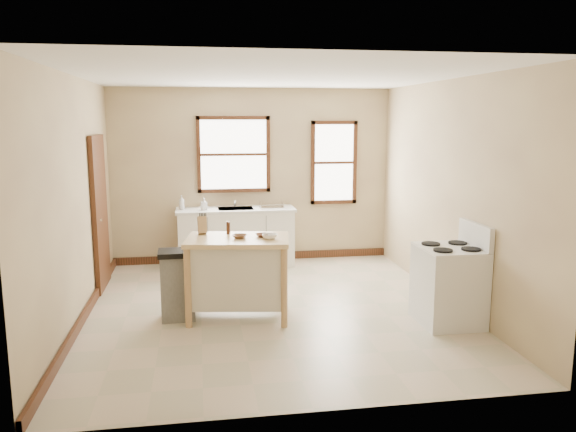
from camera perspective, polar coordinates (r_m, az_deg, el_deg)
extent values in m
plane|color=#B8AF92|center=(7.01, -1.51, -9.42)|extent=(5.00, 5.00, 0.00)
plane|color=white|center=(6.64, -1.63, 14.06)|extent=(5.00, 5.00, 0.00)
cube|color=#CDB987|center=(9.15, -3.63, 4.09)|extent=(4.50, 0.04, 2.80)
cube|color=#CDB987|center=(6.77, -20.82, 1.45)|extent=(0.04, 5.00, 2.80)
cube|color=#CDB987|center=(7.32, 16.19, 2.29)|extent=(0.04, 5.00, 2.80)
cube|color=black|center=(8.07, -18.56, 0.33)|extent=(0.06, 0.90, 2.10)
cube|color=black|center=(9.35, -3.53, -4.13)|extent=(4.50, 0.04, 0.12)
cube|color=black|center=(7.07, -19.91, -9.35)|extent=(0.04, 5.00, 0.12)
cylinder|color=silver|center=(9.05, -5.43, 1.64)|extent=(0.03, 0.03, 0.22)
imported|color=#B2B2B2|center=(8.86, -10.76, 1.35)|extent=(0.10, 0.10, 0.22)
imported|color=#B2B2B2|center=(8.78, -8.53, 1.22)|extent=(0.10, 0.11, 0.19)
cylinder|color=#3E1E10|center=(6.69, -6.09, -1.22)|extent=(0.06, 0.06, 0.15)
imported|color=brown|center=(6.47, -4.93, -2.07)|extent=(0.21, 0.21, 0.04)
imported|color=brown|center=(6.52, -2.65, -1.97)|extent=(0.18, 0.18, 0.04)
imported|color=white|center=(6.41, -1.87, -2.10)|extent=(0.24, 0.24, 0.05)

